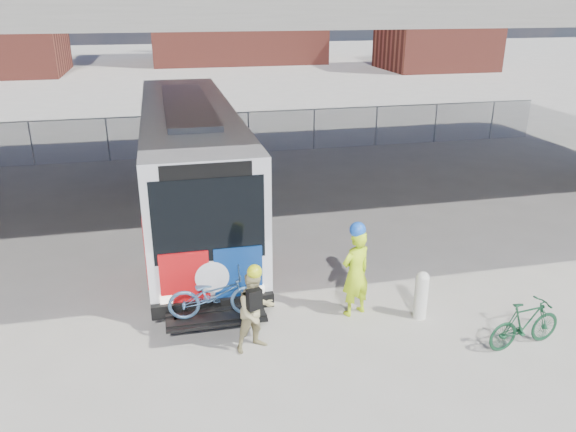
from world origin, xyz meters
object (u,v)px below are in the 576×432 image
object	(u,v)px
cyclist_hivis	(356,271)
cyclist_tan	(255,310)
bollard	(421,293)
bus	(190,155)
bike_parked	(525,324)

from	to	relation	value
cyclist_hivis	cyclist_tan	world-z (taller)	cyclist_hivis
bollard	cyclist_hivis	bearing A→B (deg)	160.41
bus	bike_parked	world-z (taller)	bus
cyclist_hivis	bollard	bearing A→B (deg)	139.61
bus	bike_parked	bearing A→B (deg)	-54.58
bus	bollard	world-z (taller)	bus
bike_parked	bus	bearing A→B (deg)	28.08
cyclist_tan	bike_parked	size ratio (longest dim) A/B	1.09
cyclist_hivis	bike_parked	world-z (taller)	cyclist_hivis
bus	cyclist_tan	size ratio (longest dim) A/B	7.12
bollard	cyclist_hivis	xyz separation A→B (m)	(-1.33, 0.47, 0.45)
bollard	bike_parked	xyz separation A→B (m)	(1.51, -1.45, -0.08)
cyclist_tan	bus	bearing A→B (deg)	77.43
bollard	cyclist_tan	xyz separation A→B (m)	(-3.64, -0.35, 0.27)
cyclist_tan	bike_parked	xyz separation A→B (m)	(5.15, -1.10, -0.36)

